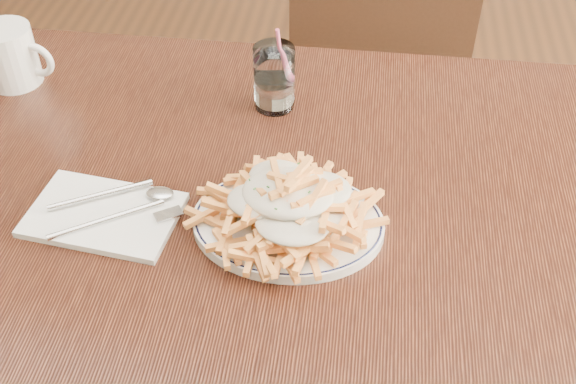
# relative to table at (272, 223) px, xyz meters

# --- Properties ---
(table) EXTENTS (1.20, 0.80, 0.75)m
(table) POSITION_rel_table_xyz_m (0.00, 0.00, 0.00)
(table) COLOR black
(table) RESTS_ON ground
(chair_far) EXTENTS (0.45, 0.45, 0.91)m
(chair_far) POSITION_rel_table_xyz_m (0.16, 0.78, -0.15)
(chair_far) COLOR black
(chair_far) RESTS_ON ground
(fries_plate) EXTENTS (0.29, 0.26, 0.02)m
(fries_plate) POSITION_rel_table_xyz_m (0.04, -0.08, 0.09)
(fries_plate) COLOR white
(fries_plate) RESTS_ON table
(loaded_fries) EXTENTS (0.28, 0.25, 0.07)m
(loaded_fries) POSITION_rel_table_xyz_m (0.04, -0.08, 0.13)
(loaded_fries) COLOR #E79746
(loaded_fries) RESTS_ON fries_plate
(napkin) EXTENTS (0.23, 0.16, 0.01)m
(napkin) POSITION_rel_table_xyz_m (-0.23, -0.10, 0.08)
(napkin) COLOR white
(napkin) RESTS_ON table
(cutlery) EXTENTS (0.20, 0.17, 0.01)m
(cutlery) POSITION_rel_table_xyz_m (-0.23, -0.09, 0.09)
(cutlery) COLOR silver
(cutlery) RESTS_ON napkin
(water_glass) EXTENTS (0.07, 0.07, 0.15)m
(water_glass) POSITION_rel_table_xyz_m (-0.02, 0.21, 0.13)
(water_glass) COLOR white
(water_glass) RESTS_ON table
(coffee_mug) EXTENTS (0.13, 0.09, 0.11)m
(coffee_mug) POSITION_rel_table_xyz_m (-0.49, 0.22, 0.13)
(coffee_mug) COLOR white
(coffee_mug) RESTS_ON table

